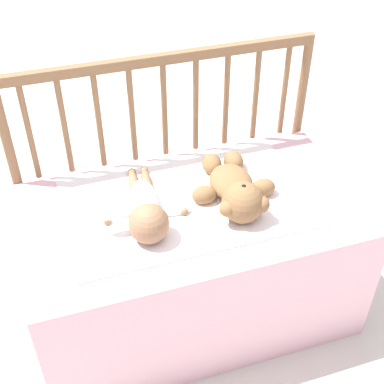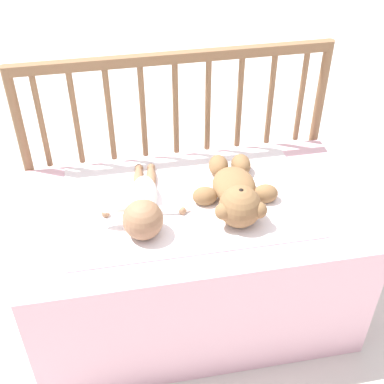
% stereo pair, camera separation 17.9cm
% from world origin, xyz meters
% --- Properties ---
extents(ground_plane, '(12.00, 12.00, 0.00)m').
position_xyz_m(ground_plane, '(0.00, 0.00, 0.00)').
color(ground_plane, silver).
extents(crib_mattress, '(1.16, 0.64, 0.53)m').
position_xyz_m(crib_mattress, '(0.00, 0.00, 0.26)').
color(crib_mattress, '#EDB7C6').
rests_on(crib_mattress, ground_plane).
extents(crib_rail, '(1.16, 0.04, 0.94)m').
position_xyz_m(crib_rail, '(0.00, 0.34, 0.65)').
color(crib_rail, brown).
rests_on(crib_rail, ground_plane).
extents(blanket, '(0.83, 0.52, 0.01)m').
position_xyz_m(blanket, '(-0.01, 0.04, 0.53)').
color(blanket, white).
rests_on(blanket, crib_mattress).
extents(teddy_bear, '(0.30, 0.40, 0.14)m').
position_xyz_m(teddy_bear, '(0.15, -0.01, 0.58)').
color(teddy_bear, olive).
rests_on(teddy_bear, crib_mattress).
extents(baby, '(0.32, 0.42, 0.13)m').
position_xyz_m(baby, '(-0.17, -0.02, 0.58)').
color(baby, white).
rests_on(baby, crib_mattress).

